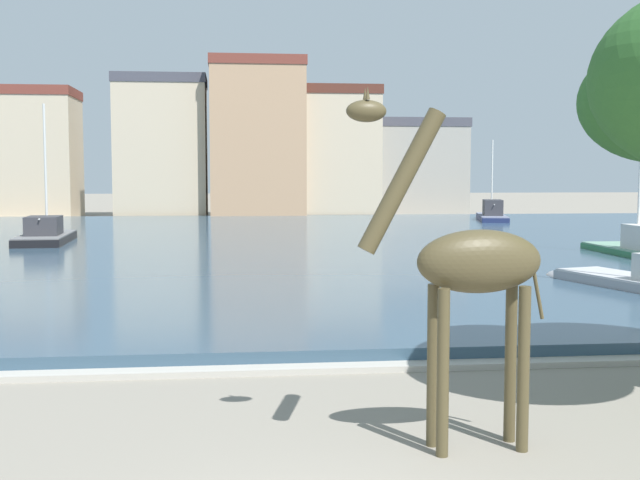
{
  "coord_description": "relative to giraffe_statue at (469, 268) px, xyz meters",
  "views": [
    {
      "loc": [
        -0.98,
        -7.59,
        3.81
      ],
      "look_at": [
        1.2,
        11.97,
        2.2
      ],
      "focal_mm": 45.69,
      "sensor_mm": 36.0,
      "label": 1
    }
  ],
  "objects": [
    {
      "name": "townhouse_narrow_midrow",
      "position": [
        -8.94,
        60.42,
        3.53
      ],
      "size": [
        7.73,
        6.48,
        12.07
      ],
      "color": "#C6B293",
      "rests_on": "ground"
    },
    {
      "name": "townhouse_corner_house",
      "position": [
        -0.85,
        58.82,
        4.19
      ],
      "size": [
        7.97,
        6.86,
        13.4
      ],
      "color": "tan",
      "rests_on": "ground"
    },
    {
      "name": "sailboat_green",
      "position": [
        13.92,
        21.71,
        -1.97
      ],
      "size": [
        1.97,
        9.45,
        8.62
      ],
      "color": "#236B42",
      "rests_on": "ground"
    },
    {
      "name": "giraffe_statue",
      "position": [
        0.0,
        0.0,
        0.0
      ],
      "size": [
        2.83,
        0.78,
        4.94
      ],
      "color": "#4C4228",
      "rests_on": "ground"
    },
    {
      "name": "townhouse_tall_gabled",
      "position": [
        13.87,
        62.76,
        1.88
      ],
      "size": [
        8.82,
        5.33,
        8.78
      ],
      "color": "gray",
      "rests_on": "ground"
    },
    {
      "name": "sailboat_navy",
      "position": [
        16.32,
        48.43,
        -1.93
      ],
      "size": [
        3.84,
        8.87,
        6.32
      ],
      "color": "navy",
      "rests_on": "ground"
    },
    {
      "name": "townhouse_wide_warehouse",
      "position": [
        5.66,
        59.98,
        3.13
      ],
      "size": [
        8.06,
        6.17,
        11.27
      ],
      "color": "#C6B293",
      "rests_on": "ground"
    },
    {
      "name": "harbor_water",
      "position": [
        -2.26,
        30.83,
        -2.34
      ],
      "size": [
        85.24,
        51.95,
        0.36
      ],
      "primitive_type": "cube",
      "color": "#334C60",
      "rests_on": "ground"
    },
    {
      "name": "quay_edge_coping",
      "position": [
        -2.26,
        4.6,
        -2.46
      ],
      "size": [
        85.24,
        0.5,
        0.12
      ],
      "primitive_type": "cube",
      "color": "#ADA89E",
      "rests_on": "ground"
    },
    {
      "name": "sailboat_black",
      "position": [
        -12.41,
        31.54,
        -1.96
      ],
      "size": [
        2.54,
        7.26,
        7.29
      ],
      "color": "black",
      "rests_on": "ground"
    },
    {
      "name": "townhouse_end_terrace",
      "position": [
        -19.51,
        62.43,
        3.05
      ],
      "size": [
        6.31,
        6.91,
        11.12
      ],
      "color": "#C6B293",
      "rests_on": "ground"
    }
  ]
}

